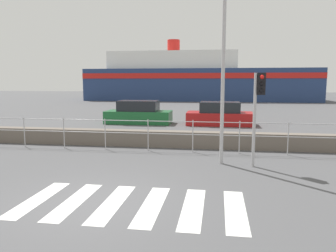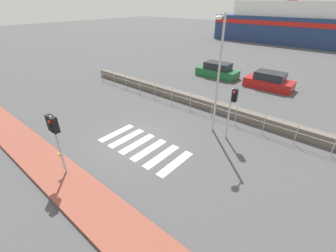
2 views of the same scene
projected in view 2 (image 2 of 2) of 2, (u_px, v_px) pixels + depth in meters
ground_plane at (132, 141)px, 12.70m from camera, size 160.00×160.00×0.00m
sidewalk_brick at (63, 179)px, 9.94m from camera, size 24.00×1.80×0.12m
crosswalk at (143, 147)px, 12.22m from camera, size 4.95×2.40×0.01m
seawall at (197, 101)px, 16.91m from camera, size 23.46×0.55×0.66m
harbor_fence at (191, 98)px, 16.09m from camera, size 21.15×0.04×1.24m
traffic_light_near at (54, 130)px, 9.17m from camera, size 0.58×0.41×2.97m
traffic_light_far at (232, 103)px, 11.94m from camera, size 0.34×0.32×2.98m
streetlamp at (218, 66)px, 11.77m from camera, size 0.32×0.88×6.47m
ferry_boat at (305, 26)px, 39.47m from camera, size 32.32×8.75×8.71m
parked_car_green at (217, 71)px, 23.02m from camera, size 4.22×1.75×1.48m
parked_car_red at (269, 81)px, 20.10m from camera, size 4.09×1.88×1.45m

